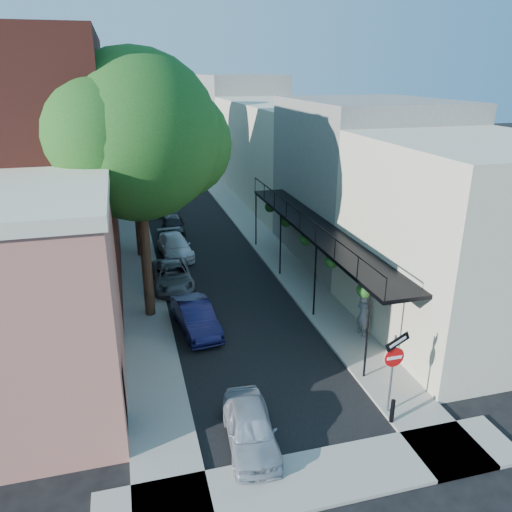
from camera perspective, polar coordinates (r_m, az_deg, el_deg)
ground at (r=15.70m, az=5.83°, el=-21.54°), size 160.00×160.00×0.00m
road_surface at (r=42.36m, az=-8.61°, el=5.94°), size 6.00×64.00×0.01m
sidewalk_left at (r=42.12m, az=-14.04°, el=5.55°), size 2.00×64.00×0.12m
sidewalk_right at (r=42.95m, az=-3.28°, el=6.42°), size 2.00×64.00×0.12m
sidewalk_cross at (r=14.99m, az=7.31°, el=-23.79°), size 12.00×2.00×0.12m
buildings_left at (r=40.25m, az=-22.26°, el=11.09°), size 10.10×59.10×12.00m
buildings_right at (r=42.90m, az=3.44°, el=12.34°), size 9.80×55.00×10.00m
sign_post at (r=16.37m, az=15.48°, el=-11.42°), size 0.89×0.17×2.99m
bollard at (r=16.81m, az=15.31°, el=-16.72°), size 0.14×0.14×0.80m
oak_near at (r=21.25m, az=-12.36°, el=13.00°), size 7.48×6.80×11.42m
oak_mid at (r=29.25m, az=-13.30°, el=13.24°), size 6.60×6.00×10.20m
oak_far at (r=38.15m, az=-13.98°, el=16.58°), size 7.70×7.00×11.90m
parked_car_a at (r=15.54m, az=-0.64°, el=-19.02°), size 1.71×3.62×1.20m
parked_car_b at (r=21.48m, az=-6.90°, el=-6.97°), size 1.80×3.99×1.27m
parked_car_c at (r=25.90m, az=-9.54°, el=-2.26°), size 1.98×4.25×1.18m
parked_car_d at (r=30.17m, az=-9.24°, el=1.11°), size 2.02×4.32×1.22m
parked_car_e at (r=34.24m, az=-9.47°, el=3.49°), size 1.72×3.82×1.27m
parked_car_f at (r=39.66m, az=-10.24°, el=5.76°), size 1.38×3.77×1.23m
pedestrian at (r=21.15m, az=12.14°, el=-6.56°), size 0.61×0.76×1.81m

